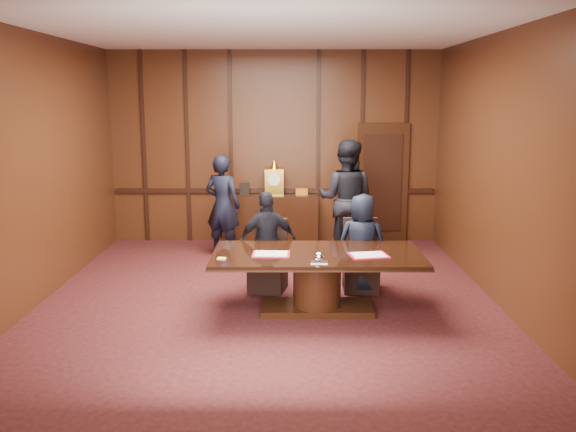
# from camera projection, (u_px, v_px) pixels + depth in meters

# --- Properties ---
(room) EXTENTS (7.00, 7.04, 3.50)m
(room) POSITION_uv_depth(u_px,v_px,m) (273.00, 171.00, 7.92)
(room) COLOR black
(room) RESTS_ON ground
(sideboard) EXTENTS (1.60, 0.45, 1.54)m
(sideboard) POSITION_uv_depth(u_px,v_px,m) (275.00, 217.00, 11.22)
(sideboard) COLOR black
(sideboard) RESTS_ON ground
(conference_table) EXTENTS (2.62, 1.32, 0.76)m
(conference_table) POSITION_uv_depth(u_px,v_px,m) (317.00, 272.00, 7.62)
(conference_table) COLOR black
(conference_table) RESTS_ON ground
(folder_left) EXTENTS (0.47, 0.34, 0.02)m
(folder_left) POSITION_uv_depth(u_px,v_px,m) (271.00, 254.00, 7.48)
(folder_left) COLOR red
(folder_left) RESTS_ON conference_table
(folder_right) EXTENTS (0.51, 0.41, 0.02)m
(folder_right) POSITION_uv_depth(u_px,v_px,m) (369.00, 255.00, 7.43)
(folder_right) COLOR red
(folder_right) RESTS_ON conference_table
(inkstand) EXTENTS (0.20, 0.14, 0.12)m
(inkstand) POSITION_uv_depth(u_px,v_px,m) (319.00, 258.00, 7.12)
(inkstand) COLOR white
(inkstand) RESTS_ON conference_table
(notepad) EXTENTS (0.11, 0.08, 0.01)m
(notepad) POSITION_uv_depth(u_px,v_px,m) (222.00, 258.00, 7.28)
(notepad) COLOR #F2EF76
(notepad) RESTS_ON conference_table
(chair_left) EXTENTS (0.57, 0.57, 0.99)m
(chair_left) POSITION_uv_depth(u_px,v_px,m) (268.00, 269.00, 8.53)
(chair_left) COLOR black
(chair_left) RESTS_ON ground
(chair_right) EXTENTS (0.49, 0.49, 0.99)m
(chair_right) POSITION_uv_depth(u_px,v_px,m) (361.00, 269.00, 8.53)
(chair_right) COLOR black
(chair_right) RESTS_ON ground
(signatory_left) EXTENTS (0.88, 0.54, 1.41)m
(signatory_left) POSITION_uv_depth(u_px,v_px,m) (267.00, 242.00, 8.37)
(signatory_left) COLOR black
(signatory_left) RESTS_ON ground
(signatory_right) EXTENTS (0.74, 0.56, 1.38)m
(signatory_right) POSITION_uv_depth(u_px,v_px,m) (362.00, 243.00, 8.37)
(signatory_right) COLOR black
(signatory_right) RESTS_ON ground
(witness_left) EXTENTS (0.74, 0.63, 1.73)m
(witness_left) POSITION_uv_depth(u_px,v_px,m) (223.00, 206.00, 10.26)
(witness_left) COLOR black
(witness_left) RESTS_ON ground
(witness_right) EXTENTS (1.13, 0.98, 1.98)m
(witness_right) POSITION_uv_depth(u_px,v_px,m) (346.00, 199.00, 10.15)
(witness_right) COLOR black
(witness_right) RESTS_ON ground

